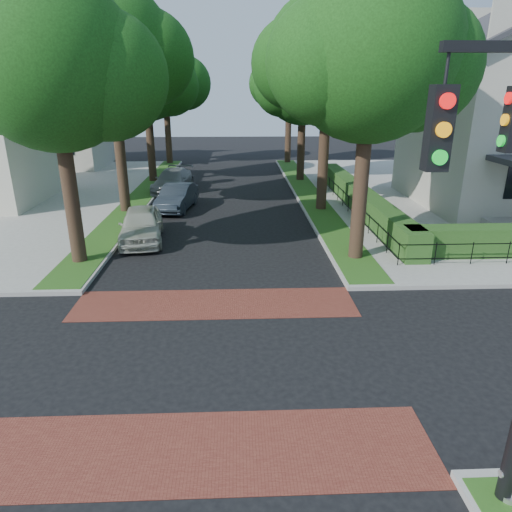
# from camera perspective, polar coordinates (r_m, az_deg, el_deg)

# --- Properties ---
(ground) EXTENTS (120.00, 120.00, 0.00)m
(ground) POSITION_cam_1_polar(r_m,az_deg,el_deg) (12.07, -5.81, -12.62)
(ground) COLOR black
(ground) RESTS_ON ground
(crosswalk_far) EXTENTS (9.00, 2.20, 0.01)m
(crosswalk_far) POSITION_cam_1_polar(r_m,az_deg,el_deg) (14.86, -5.13, -5.94)
(crosswalk_far) COLOR maroon
(crosswalk_far) RESTS_ON ground
(crosswalk_near) EXTENTS (9.00, 2.20, 0.01)m
(crosswalk_near) POSITION_cam_1_polar(r_m,az_deg,el_deg) (9.53, -6.95, -22.99)
(crosswalk_near) COLOR maroon
(crosswalk_near) RESTS_ON ground
(grass_strip_ne) EXTENTS (1.60, 29.80, 0.02)m
(grass_strip_ne) POSITION_cam_1_polar(r_m,az_deg,el_deg) (30.28, 6.56, 7.80)
(grass_strip_ne) COLOR #1E4F16
(grass_strip_ne) RESTS_ON sidewalk_ne
(grass_strip_nw) EXTENTS (1.60, 29.80, 0.02)m
(grass_strip_nw) POSITION_cam_1_polar(r_m,az_deg,el_deg) (30.56, -14.06, 7.45)
(grass_strip_nw) COLOR #1E4F16
(grass_strip_nw) RESTS_ON sidewalk_nw
(tree_right_near) EXTENTS (7.75, 6.67, 10.66)m
(tree_right_near) POSITION_cam_1_polar(r_m,az_deg,el_deg) (18.08, 14.32, 23.05)
(tree_right_near) COLOR black
(tree_right_near) RESTS_ON sidewalk_ne
(tree_right_mid) EXTENTS (8.25, 7.09, 11.22)m
(tree_right_mid) POSITION_cam_1_polar(r_m,az_deg,el_deg) (25.90, 9.16, 23.09)
(tree_right_mid) COLOR black
(tree_right_mid) RESTS_ON sidewalk_ne
(tree_right_far) EXTENTS (7.25, 6.23, 9.74)m
(tree_right_far) POSITION_cam_1_polar(r_m,az_deg,el_deg) (34.71, 6.04, 20.58)
(tree_right_far) COLOR black
(tree_right_far) RESTS_ON sidewalk_ne
(tree_right_back) EXTENTS (7.50, 6.45, 10.20)m
(tree_right_back) POSITION_cam_1_polar(r_m,az_deg,el_deg) (43.66, 4.30, 20.96)
(tree_right_back) COLOR black
(tree_right_back) RESTS_ON sidewalk_ne
(tree_left_near) EXTENTS (7.50, 6.45, 10.20)m
(tree_left_near) POSITION_cam_1_polar(r_m,az_deg,el_deg) (18.46, -23.51, 20.90)
(tree_left_near) COLOR black
(tree_left_near) RESTS_ON sidewalk_nw
(tree_left_mid) EXTENTS (8.00, 6.88, 11.48)m
(tree_left_mid) POSITION_cam_1_polar(r_m,az_deg,el_deg) (26.20, -17.40, 23.24)
(tree_left_mid) COLOR black
(tree_left_mid) RESTS_ON sidewalk_nw
(tree_left_far) EXTENTS (7.00, 6.02, 9.86)m
(tree_left_far) POSITION_cam_1_polar(r_m,az_deg,el_deg) (34.93, -13.39, 20.53)
(tree_left_far) COLOR black
(tree_left_far) RESTS_ON sidewalk_nw
(tree_left_back) EXTENTS (7.75, 6.66, 10.44)m
(tree_left_back) POSITION_cam_1_polar(r_m,az_deg,el_deg) (43.83, -11.17, 20.85)
(tree_left_back) COLOR black
(tree_left_back) RESTS_ON sidewalk_nw
(hedge_main_road) EXTENTS (1.00, 18.00, 1.20)m
(hedge_main_road) POSITION_cam_1_polar(r_m,az_deg,el_deg) (26.71, 12.84, 7.09)
(hedge_main_road) COLOR #204919
(hedge_main_road) RESTS_ON sidewalk_ne
(fence_main_road) EXTENTS (0.06, 18.00, 0.90)m
(fence_main_road) POSITION_cam_1_polar(r_m,az_deg,el_deg) (26.55, 11.14, 6.81)
(fence_main_road) COLOR black
(fence_main_road) RESTS_ON sidewalk_ne
(house_left_far) EXTENTS (10.00, 9.00, 10.14)m
(house_left_far) POSITION_cam_1_polar(r_m,az_deg,el_deg) (45.20, -24.49, 16.46)
(house_left_far) COLOR #B5B3A3
(house_left_far) RESTS_ON sidewalk_nw
(parked_car_front) EXTENTS (2.43, 4.77, 1.56)m
(parked_car_front) POSITION_cam_1_polar(r_m,az_deg,el_deg) (21.29, -14.14, 3.83)
(parked_car_front) COLOR #B7B9A7
(parked_car_front) RESTS_ON ground
(parked_car_middle) EXTENTS (2.15, 4.56, 1.44)m
(parked_car_middle) POSITION_cam_1_polar(r_m,az_deg,el_deg) (26.75, -9.86, 7.26)
(parked_car_middle) COLOR #222A33
(parked_car_middle) RESTS_ON ground
(parked_car_rear) EXTENTS (2.65, 5.32, 1.48)m
(parked_car_rear) POSITION_cam_1_polar(r_m,az_deg,el_deg) (31.79, -10.35, 9.26)
(parked_car_rear) COLOR gray
(parked_car_rear) RESTS_ON ground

